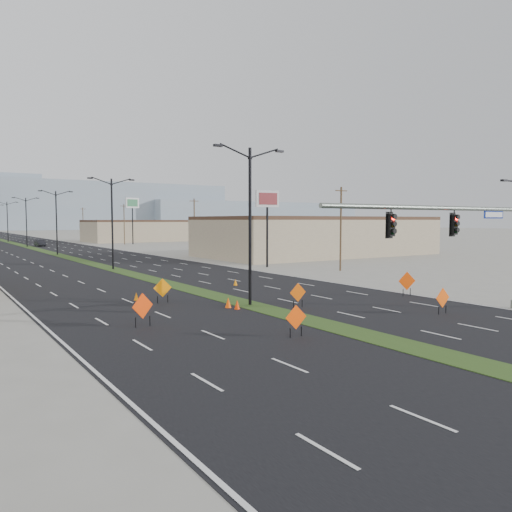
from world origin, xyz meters
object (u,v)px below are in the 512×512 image
streetlight_0 (250,221)px  pole_sign_east_far (132,206)px  streetlight_1 (112,221)px  construction_sign_2 (163,289)px  construction_sign_5 (407,282)px  cone_0 (228,303)px  cone_3 (136,296)px  cone_2 (235,282)px  construction_sign_3 (298,293)px  streetlight_3 (26,220)px  pole_sign_east_near (267,205)px  streetlight_4 (7,220)px  construction_sign_0 (143,307)px  signal_mast (474,232)px  car_mid (40,243)px  construction_sign_1 (296,318)px  streetlight_2 (56,220)px  cone_1 (237,305)px

streetlight_0 → pole_sign_east_far: pole_sign_east_far is taller
streetlight_1 → construction_sign_2: 24.89m
construction_sign_5 → cone_0: construction_sign_5 is taller
cone_0 → cone_3: 7.02m
construction_sign_2 → cone_3: bearing=123.7°
streetlight_1 → cone_2: bearing=-77.6°
construction_sign_3 → cone_2: bearing=82.7°
streetlight_3 → pole_sign_east_near: 65.12m
construction_sign_2 → construction_sign_5: size_ratio=0.92×
streetlight_4 → construction_sign_0: 114.80m
signal_mast → construction_sign_3: bearing=130.8°
car_mid → pole_sign_east_near: (13.28, -63.74, 6.52)m
construction_sign_1 → construction_sign_3: bearing=55.4°
cone_3 → signal_mast: bearing=-48.7°
construction_sign_0 → cone_3: bearing=53.5°
construction_sign_1 → construction_sign_5: (14.45, 5.54, 0.16)m
streetlight_2 → construction_sign_1: (-2.95, -64.51, -4.53)m
signal_mast → car_mid: (-5.98, 94.61, -4.10)m
streetlight_1 → streetlight_2: 28.00m
construction_sign_5 → construction_sign_1: bearing=-138.3°
pole_sign_east_near → streetlight_4: bearing=108.3°
cone_0 → streetlight_4: bearing=89.2°
construction_sign_3 → streetlight_2: bearing=95.9°
construction_sign_1 → streetlight_2: bearing=91.8°
streetlight_1 → streetlight_3: same height
pole_sign_east_near → cone_1: bearing=-120.2°
construction_sign_1 → streetlight_3: bearing=92.6°
construction_sign_5 → cone_0: (-13.14, 2.94, -0.72)m
car_mid → construction_sign_5: bearing=-86.7°
streetlight_1 → streetlight_0: bearing=-90.0°
construction_sign_0 → pole_sign_east_far: pole_sign_east_far is taller
pole_sign_east_far → construction_sign_1: bearing=-120.3°
signal_mast → streetlight_2: size_ratio=1.63×
streetlight_1 → construction_sign_3: bearing=-86.2°
construction_sign_2 → pole_sign_east_far: bearing=77.1°
cone_0 → cone_3: bearing=122.4°
car_mid → cone_0: bearing=-95.3°
construction_sign_0 → construction_sign_1: size_ratio=1.15×
construction_sign_3 → construction_sign_5: construction_sign_5 is taller
streetlight_3 → cone_1: (-1.46, -84.80, -5.13)m
cone_2 → signal_mast: bearing=-77.1°
construction_sign_0 → construction_sign_1: bearing=-68.4°
construction_sign_2 → signal_mast: bearing=-41.7°
streetlight_4 → cone_3: bearing=-92.9°
construction_sign_0 → cone_0: construction_sign_0 is taller
signal_mast → construction_sign_2: size_ratio=9.97×
signal_mast → construction_sign_0: (-16.66, 7.58, -3.76)m
pole_sign_east_near → cone_3: bearing=-136.4°
streetlight_3 → cone_0: 84.20m
car_mid → construction_sign_5: construction_sign_5 is taller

